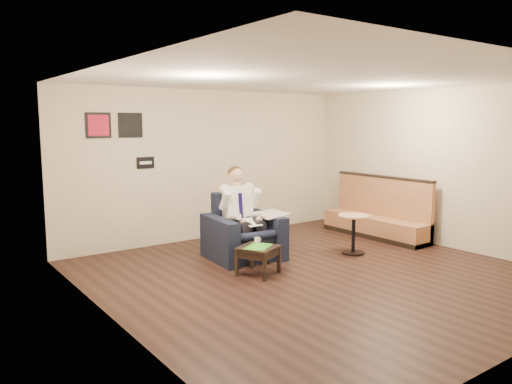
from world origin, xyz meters
TOP-DOWN VIEW (x-y plane):
  - ground at (0.00, 0.00)m, footprint 6.00×6.00m
  - wall_back at (0.00, 3.00)m, footprint 6.00×0.02m
  - wall_left at (-3.00, 0.00)m, footprint 0.02×6.00m
  - wall_right at (3.00, 0.00)m, footprint 0.02×6.00m
  - ceiling at (0.00, 0.00)m, footprint 6.00×6.00m
  - seating_sign at (-1.30, 2.98)m, footprint 0.32×0.02m
  - art_print_left at (-2.10, 2.98)m, footprint 0.42×0.03m
  - art_print_right at (-1.55, 2.98)m, footprint 0.42×0.03m
  - armchair at (-0.35, 1.35)m, footprint 1.19×1.19m
  - seated_man at (-0.37, 1.22)m, footprint 0.79×1.09m
  - lap_papers at (-0.38, 1.10)m, footprint 0.25×0.35m
  - newspaper at (0.07, 1.19)m, footprint 0.49×0.59m
  - side_table at (-0.69, 0.50)m, footprint 0.68×0.68m
  - green_folder at (-0.70, 0.47)m, footprint 0.51×0.48m
  - coffee_mug at (-0.58, 0.67)m, footprint 0.10×0.10m
  - smartphone at (-0.71, 0.65)m, footprint 0.14×0.10m
  - banquette at (2.59, 1.13)m, footprint 0.54×2.26m
  - cafe_table at (1.31, 0.50)m, footprint 0.67×0.67m

SIDE VIEW (x-z plane):
  - ground at x=0.00m, z-range 0.00..0.00m
  - side_table at x=-0.69m, z-range 0.00..0.42m
  - cafe_table at x=1.31m, z-range 0.00..0.66m
  - smartphone at x=-0.71m, z-range 0.42..0.42m
  - green_folder at x=-0.70m, z-range 0.42..0.43m
  - coffee_mug at x=-0.58m, z-range 0.42..0.50m
  - armchair at x=-0.35m, z-range 0.00..1.04m
  - banquette at x=2.59m, z-range 0.00..1.16m
  - lap_papers at x=-0.38m, z-range 0.63..0.64m
  - newspaper at x=0.07m, z-range 0.70..0.71m
  - seated_man at x=-0.37m, z-range 0.00..1.42m
  - wall_back at x=0.00m, z-range 0.00..2.80m
  - wall_left at x=-3.00m, z-range 0.00..2.80m
  - wall_right at x=3.00m, z-range 0.00..2.80m
  - seating_sign at x=-1.30m, z-range 1.40..1.60m
  - art_print_left at x=-2.10m, z-range 1.94..2.36m
  - art_print_right at x=-1.55m, z-range 1.94..2.36m
  - ceiling at x=0.00m, z-range 2.79..2.81m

